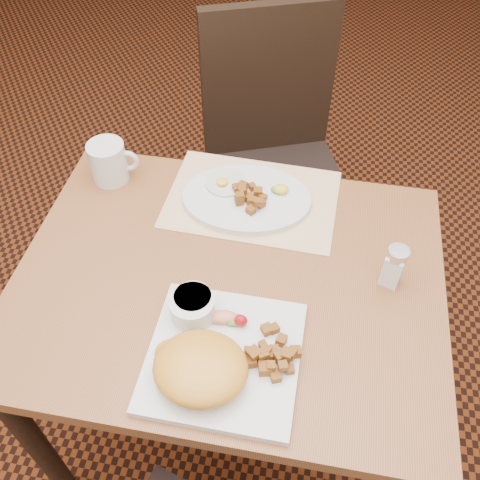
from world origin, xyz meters
name	(u,v)px	position (x,y,z in m)	size (l,w,h in m)	color
ground	(232,421)	(0.00, 0.00, 0.00)	(8.00, 8.00, 0.00)	black
table	(229,306)	(0.00, 0.00, 0.64)	(0.90, 0.70, 0.75)	#98592F
chair_far	(274,150)	(0.01, 0.69, 0.54)	(0.55, 0.55, 0.97)	black
placemat	(252,199)	(0.01, 0.24, 0.75)	(0.40, 0.28, 0.00)	white
plate_square	(224,357)	(0.03, -0.19, 0.76)	(0.28, 0.28, 0.02)	silver
plate_oval	(246,199)	(0.00, 0.23, 0.76)	(0.30, 0.23, 0.02)	silver
hollandaise_mound	(200,368)	(0.00, -0.24, 0.80)	(0.18, 0.15, 0.06)	gold
ramekin	(192,306)	(-0.05, -0.11, 0.79)	(0.09, 0.09, 0.05)	silver
garnish_sq	(229,318)	(0.03, -0.12, 0.78)	(0.08, 0.04, 0.03)	#387223
fried_egg	(226,182)	(-0.06, 0.26, 0.77)	(0.10, 0.10, 0.02)	white
garnish_ov	(280,189)	(0.08, 0.26, 0.78)	(0.05, 0.04, 0.02)	#387223
salt_shaker	(394,266)	(0.33, 0.05, 0.80)	(0.05, 0.05, 0.10)	white
coffee_mug	(109,162)	(-0.34, 0.25, 0.80)	(0.12, 0.09, 0.10)	silver
home_fries_sq	(270,354)	(0.11, -0.18, 0.78)	(0.11, 0.12, 0.03)	#945317
home_fries_ov	(248,195)	(0.00, 0.22, 0.78)	(0.09, 0.10, 0.03)	#945317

